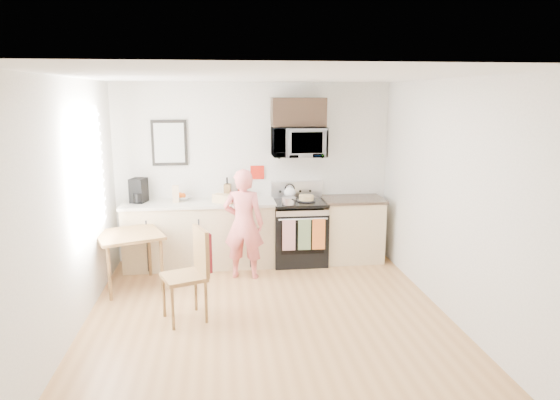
{
  "coord_description": "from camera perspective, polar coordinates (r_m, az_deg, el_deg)",
  "views": [
    {
      "loc": [
        -0.48,
        -4.96,
        2.43
      ],
      "look_at": [
        0.23,
        1.0,
        1.15
      ],
      "focal_mm": 32.0,
      "sensor_mm": 36.0,
      "label": 1
    }
  ],
  "objects": [
    {
      "name": "milk_carton",
      "position": [
        7.15,
        -11.84,
        0.7
      ],
      "size": [
        0.09,
        0.09,
        0.23
      ],
      "primitive_type": "cube",
      "rotation": [
        0.0,
        0.0,
        0.05
      ],
      "color": "tan",
      "rests_on": "countertop_left"
    },
    {
      "name": "wall_trivet",
      "position": [
        7.36,
        -2.62,
        3.17
      ],
      "size": [
        0.2,
        0.02,
        0.2
      ],
      "primitive_type": "cube",
      "color": "#AC1A0E",
      "rests_on": "back_wall"
    },
    {
      "name": "ceiling",
      "position": [
        4.99,
        -1.34,
        13.96
      ],
      "size": [
        4.0,
        4.6,
        0.04
      ],
      "primitive_type": "cube",
      "color": "white",
      "rests_on": "back_wall"
    },
    {
      "name": "dining_table",
      "position": [
        6.58,
        -16.84,
        -4.38
      ],
      "size": [
        0.85,
        0.85,
        0.71
      ],
      "rotation": [
        0.0,
        0.0,
        0.37
      ],
      "color": "brown",
      "rests_on": "floor"
    },
    {
      "name": "fruit_bowl",
      "position": [
        7.28,
        -11.11,
        0.32
      ],
      "size": [
        0.25,
        0.25,
        0.11
      ],
      "color": "silver",
      "rests_on": "countertop_left"
    },
    {
      "name": "cabinet_left",
      "position": [
        7.25,
        -9.12,
        -3.99
      ],
      "size": [
        2.1,
        0.6,
        0.9
      ],
      "primitive_type": "cube",
      "color": "tan",
      "rests_on": "floor"
    },
    {
      "name": "cake",
      "position": [
        7.16,
        3.02,
        0.2
      ],
      "size": [
        0.26,
        0.26,
        0.09
      ],
      "color": "black",
      "rests_on": "range"
    },
    {
      "name": "countertop_right",
      "position": [
        7.38,
        8.33,
        0.08
      ],
      "size": [
        0.88,
        0.64,
        0.04
      ],
      "primitive_type": "cube",
      "color": "black",
      "rests_on": "cabinet_right"
    },
    {
      "name": "pot",
      "position": [
        6.94,
        1.02,
        -0.09
      ],
      "size": [
        0.19,
        0.32,
        0.1
      ],
      "rotation": [
        0.0,
        0.0,
        0.38
      ],
      "color": "silver",
      "rests_on": "range"
    },
    {
      "name": "coffee_maker",
      "position": [
        7.25,
        -15.86,
        0.98
      ],
      "size": [
        0.25,
        0.31,
        0.34
      ],
      "rotation": [
        0.0,
        0.0,
        -0.3
      ],
      "color": "black",
      "rests_on": "countertop_left"
    },
    {
      "name": "left_wall",
      "position": [
        5.31,
        -23.27,
        -1.26
      ],
      "size": [
        0.04,
        4.6,
        2.6
      ],
      "primitive_type": "cube",
      "color": "beige",
      "rests_on": "floor"
    },
    {
      "name": "floor",
      "position": [
        5.55,
        -1.2,
        -13.96
      ],
      "size": [
        4.6,
        4.6,
        0.0
      ],
      "primitive_type": "plane",
      "color": "#A26F3E",
      "rests_on": "ground"
    },
    {
      "name": "back_wall",
      "position": [
        7.37,
        -3.02,
        3.18
      ],
      "size": [
        4.0,
        0.04,
        2.6
      ],
      "primitive_type": "cube",
      "color": "beige",
      "rests_on": "floor"
    },
    {
      "name": "person",
      "position": [
        6.64,
        -4.18,
        -2.75
      ],
      "size": [
        0.6,
        0.46,
        1.48
      ],
      "primitive_type": "imported",
      "rotation": [
        0.0,
        0.0,
        2.93
      ],
      "color": "#BB3E33",
      "rests_on": "floor"
    },
    {
      "name": "knife_block",
      "position": [
        7.32,
        -6.01,
        1.03
      ],
      "size": [
        0.11,
        0.15,
        0.21
      ],
      "primitive_type": "cube",
      "rotation": [
        0.0,
        0.0,
        -0.16
      ],
      "color": "brown",
      "rests_on": "countertop_left"
    },
    {
      "name": "wall_art",
      "position": [
        7.31,
        -12.53,
        6.4
      ],
      "size": [
        0.5,
        0.04,
        0.65
      ],
      "color": "black",
      "rests_on": "back_wall"
    },
    {
      "name": "bread_bag",
      "position": [
        7.01,
        -6.39,
        0.16
      ],
      "size": [
        0.34,
        0.31,
        0.12
      ],
      "primitive_type": "cube",
      "rotation": [
        0.0,
        0.0,
        -0.63
      ],
      "color": "tan",
      "rests_on": "countertop_left"
    },
    {
      "name": "range",
      "position": [
        7.31,
        2.18,
        -3.82
      ],
      "size": [
        0.76,
        0.7,
        1.16
      ],
      "color": "black",
      "rests_on": "floor"
    },
    {
      "name": "microwave",
      "position": [
        7.16,
        2.13,
        6.64
      ],
      "size": [
        0.76,
        0.51,
        0.42
      ],
      "primitive_type": "imported",
      "color": "silver",
      "rests_on": "back_wall"
    },
    {
      "name": "front_wall",
      "position": [
        2.93,
        3.2,
        -10.67
      ],
      "size": [
        4.0,
        0.04,
        2.6
      ],
      "primitive_type": "cube",
      "color": "beige",
      "rests_on": "floor"
    },
    {
      "name": "upper_cabinet",
      "position": [
        7.18,
        2.1,
        10.02
      ],
      "size": [
        0.76,
        0.35,
        0.4
      ],
      "primitive_type": "cube",
      "color": "black",
      "rests_on": "back_wall"
    },
    {
      "name": "chair",
      "position": [
        5.53,
        -9.56,
        -6.86
      ],
      "size": [
        0.59,
        0.56,
        1.02
      ],
      "rotation": [
        0.0,
        0.0,
        0.36
      ],
      "color": "brown",
      "rests_on": "floor"
    },
    {
      "name": "countertop_left",
      "position": [
        7.13,
        -9.24,
        -0.36
      ],
      "size": [
        2.14,
        0.64,
        0.04
      ],
      "primitive_type": "cube",
      "color": "beige",
      "rests_on": "cabinet_left"
    },
    {
      "name": "right_wall",
      "position": [
        5.66,
        19.31,
        -0.18
      ],
      "size": [
        0.04,
        4.6,
        2.6
      ],
      "primitive_type": "cube",
      "color": "beige",
      "rests_on": "floor"
    },
    {
      "name": "cabinet_right",
      "position": [
        7.49,
        8.22,
        -3.44
      ],
      "size": [
        0.84,
        0.6,
        0.9
      ],
      "primitive_type": "cube",
      "color": "tan",
      "rests_on": "floor"
    },
    {
      "name": "kettle",
      "position": [
        7.33,
        1.12,
        0.91
      ],
      "size": [
        0.17,
        0.17,
        0.22
      ],
      "color": "silver",
      "rests_on": "range"
    },
    {
      "name": "window",
      "position": [
        6.02,
        -21.04,
        2.8
      ],
      "size": [
        0.06,
        1.4,
        1.5
      ],
      "color": "white",
      "rests_on": "left_wall"
    },
    {
      "name": "utensil_crock",
      "position": [
        7.32,
        -4.4,
        1.29
      ],
      "size": [
        0.11,
        0.11,
        0.33
      ],
      "color": "#AC1A0E",
      "rests_on": "countertop_left"
    }
  ]
}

